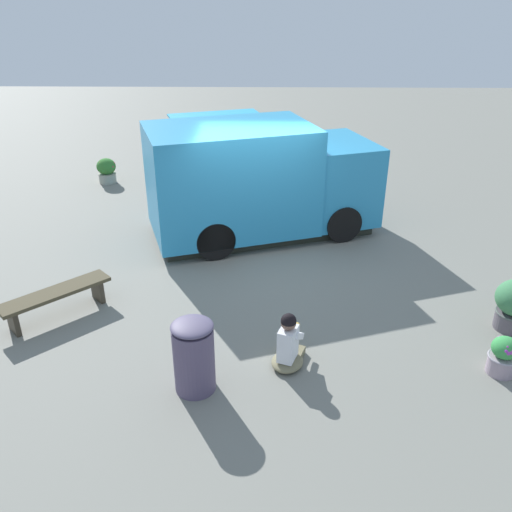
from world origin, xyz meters
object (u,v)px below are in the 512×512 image
object	(u,v)px
plaza_bench	(56,297)
trash_bin	(194,356)
person_customer	(289,345)
food_truck	(258,183)
planter_flowering_far	(107,170)
planter_flowering_near	(503,356)

from	to	relation	value
plaza_bench	trash_bin	bearing A→B (deg)	144.94
person_customer	food_truck	bearing A→B (deg)	-83.76
food_truck	person_customer	world-z (taller)	food_truck
person_customer	planter_flowering_far	size ratio (longest dim) A/B	1.27
food_truck	planter_flowering_near	distance (m)	5.85
food_truck	planter_flowering_far	size ratio (longest dim) A/B	7.51
planter_flowering_near	plaza_bench	world-z (taller)	planter_flowering_near
person_customer	planter_flowering_near	bearing A→B (deg)	177.49
plaza_bench	trash_bin	size ratio (longest dim) A/B	1.50
planter_flowering_near	plaza_bench	size ratio (longest dim) A/B	0.37
food_truck	plaza_bench	world-z (taller)	food_truck
person_customer	planter_flowering_far	xyz separation A→B (m)	(4.66, -7.80, 0.02)
trash_bin	person_customer	bearing A→B (deg)	-157.52
plaza_bench	trash_bin	xyz separation A→B (m)	(-2.44, 1.71, 0.18)
person_customer	trash_bin	xyz separation A→B (m)	(1.25, 0.52, 0.19)
planter_flowering_near	trash_bin	distance (m)	4.21
food_truck	trash_bin	world-z (taller)	food_truck
planter_flowering_far	trash_bin	world-z (taller)	trash_bin
planter_flowering_far	plaza_bench	distance (m)	6.67
person_customer	plaza_bench	size ratio (longest dim) A/B	0.55
planter_flowering_far	trash_bin	xyz separation A→B (m)	(-3.41, 8.31, 0.18)
planter_flowering_near	planter_flowering_far	bearing A→B (deg)	-46.21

